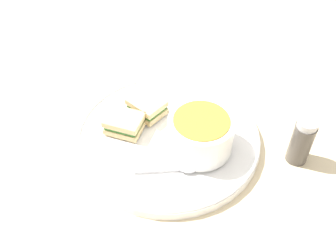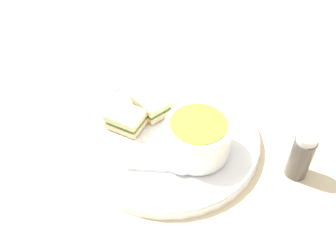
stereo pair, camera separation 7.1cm
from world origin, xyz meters
name	(u,v)px [view 2 (the right image)]	position (x,y,z in m)	size (l,w,h in m)	color
ground_plane	(168,141)	(0.00, 0.00, 0.00)	(2.40, 2.40, 0.00)	beige
plate	(168,137)	(0.00, 0.00, 0.01)	(0.34, 0.34, 0.02)	white
soup_bowl	(198,137)	(-0.05, 0.04, 0.06)	(0.11, 0.11, 0.07)	white
spoon	(177,169)	(-0.02, 0.09, 0.03)	(0.11, 0.02, 0.01)	silver
sandwich_half_near	(151,104)	(0.04, -0.06, 0.04)	(0.08, 0.08, 0.03)	#DBBC7F
sandwich_half_far	(126,119)	(0.08, -0.02, 0.04)	(0.08, 0.07, 0.03)	#DBBC7F
salt_shaker	(301,156)	(-0.23, 0.06, 0.05)	(0.04, 0.04, 0.09)	#4C4742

